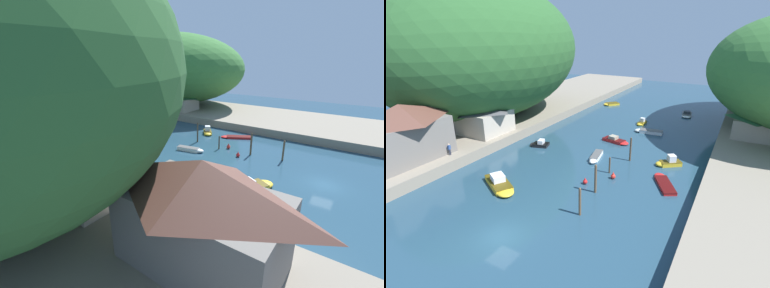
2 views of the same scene
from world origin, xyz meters
The scene contains 24 objects.
water_surface centered at (0.00, 30.00, 0.00)m, with size 130.00×130.00×0.00m, color #234256.
left_bank centered at (-26.25, 30.00, 0.80)m, with size 22.00×120.00×1.59m.
hillside_left centered at (-27.35, 26.44, 14.37)m, with size 32.11×44.95×25.54m.
waterfront_building centered at (-20.78, 4.75, 5.59)m, with size 6.97×11.66×7.73m.
boathouse_shed centered at (-20.05, 18.41, 4.22)m, with size 7.42×7.86×5.09m.
right_bank_cottage centered at (20.35, 38.10, 3.85)m, with size 7.07×6.98×4.37m.
boat_open_rowboat centered at (-0.05, 28.68, 0.32)m, with size 5.04×2.68×1.02m.
boat_mid_channel centered at (7.41, 51.90, 0.30)m, with size 2.72×5.14×0.97m.
boat_far_upstream centered at (-11.54, 52.89, 0.26)m, with size 4.05×4.32×0.54m.
boat_moored_right centered at (-10.61, 20.77, 0.34)m, with size 3.50×2.62×1.13m.
boat_near_quay centered at (-0.01, 20.51, 0.31)m, with size 2.04×4.82×0.64m.
boat_small_dinghy centered at (0.56, 40.76, 0.38)m, with size 1.47×3.16×1.27m.
boat_white_cruiser centered at (-6.47, 6.98, 0.46)m, with size 6.45×4.89×1.48m.
boat_far_right_bank centered at (3.26, 36.17, 0.30)m, with size 5.34×2.27×0.61m.
boat_yellow_tender centered at (10.07, 23.62, 0.47)m, with size 3.84×3.38×1.58m.
boat_navy_launch centered at (10.90, 17.81, 0.19)m, with size 4.20×5.76×0.39m.
mooring_post_nearest centered at (4.88, 6.75, 1.64)m, with size 0.28×0.28×3.27m.
mooring_post_second centered at (4.25, 11.73, 1.85)m, with size 0.30×0.30×3.68m.
mooring_post_middle centered at (3.67, 17.28, 1.18)m, with size 0.23×0.23×2.36m.
mooring_post_fourth centered at (4.70, 22.49, 1.85)m, with size 0.28×0.28×3.68m.
channel_buoy_near centered at (2.22, 12.96, 0.35)m, with size 0.60×0.60×0.90m.
channel_buoy_far centered at (4.75, 16.00, 0.38)m, with size 0.65×0.65×0.97m.
person_on_quay centered at (-17.18, 8.55, 2.57)m, with size 0.29×0.41×1.69m.
person_by_boathouse centered at (-17.53, 19.62, 2.57)m, with size 0.26×0.40×1.69m.
Camera 2 is at (17.77, -16.72, 18.47)m, focal length 28.00 mm.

